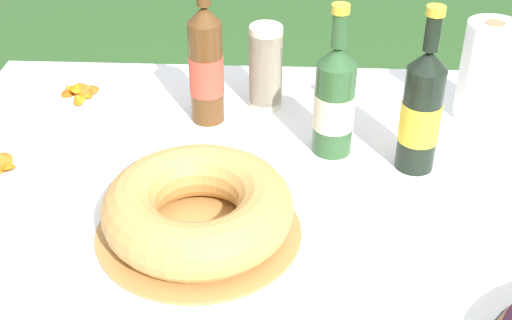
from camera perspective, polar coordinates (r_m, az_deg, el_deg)
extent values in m
cube|color=#A87A47|center=(1.26, 3.58, -5.66)|extent=(1.44, 1.21, 0.03)
cylinder|color=#A87A47|center=(2.02, -16.04, -3.29)|extent=(0.06, 0.06, 0.70)
cube|color=white|center=(1.25, 3.61, -4.95)|extent=(1.45, 1.22, 0.00)
cube|color=white|center=(1.79, 3.47, 5.82)|extent=(1.45, 0.00, 0.10)
cylinder|color=#B78447|center=(1.22, -4.58, -5.70)|extent=(0.35, 0.35, 0.01)
torus|color=tan|center=(1.19, -4.69, -3.83)|extent=(0.32, 0.32, 0.09)
cylinder|color=beige|center=(1.57, 0.77, 5.91)|extent=(0.07, 0.07, 0.09)
cylinder|color=beige|center=(1.56, 0.77, 6.34)|extent=(0.07, 0.07, 0.09)
cylinder|color=beige|center=(1.56, 0.77, 6.76)|extent=(0.07, 0.07, 0.09)
cylinder|color=beige|center=(1.55, 0.78, 7.19)|extent=(0.07, 0.07, 0.09)
cylinder|color=beige|center=(1.54, 0.78, 7.63)|extent=(0.07, 0.07, 0.09)
cylinder|color=beige|center=(1.54, 0.79, 8.06)|extent=(0.07, 0.07, 0.09)
cylinder|color=beige|center=(1.53, 0.79, 8.50)|extent=(0.07, 0.07, 0.09)
cylinder|color=beige|center=(1.53, 0.79, 8.94)|extent=(0.07, 0.07, 0.09)
torus|color=beige|center=(1.51, 0.81, 10.59)|extent=(0.07, 0.07, 0.01)
cylinder|color=#2D562D|center=(1.39, 6.26, 4.11)|extent=(0.08, 0.08, 0.19)
cylinder|color=beige|center=(1.39, 6.25, 3.97)|extent=(0.08, 0.08, 0.07)
cone|color=#2D562D|center=(1.34, 6.55, 8.31)|extent=(0.08, 0.08, 0.04)
cylinder|color=#2D562D|center=(1.32, 6.69, 10.29)|extent=(0.03, 0.03, 0.06)
cylinder|color=gold|center=(1.30, 6.81, 11.93)|extent=(0.03, 0.03, 0.02)
cylinder|color=brown|center=(1.49, -3.99, 6.98)|extent=(0.07, 0.07, 0.22)
cylinder|color=#E54C38|center=(1.49, -3.98, 6.83)|extent=(0.07, 0.07, 0.08)
cone|color=brown|center=(1.44, -4.19, 11.55)|extent=(0.07, 0.07, 0.04)
cylinder|color=black|center=(1.36, 13.00, 3.19)|extent=(0.07, 0.07, 0.21)
cylinder|color=yellow|center=(1.36, 12.97, 3.04)|extent=(0.08, 0.08, 0.08)
cone|color=black|center=(1.31, 13.66, 7.82)|extent=(0.07, 0.07, 0.04)
cylinder|color=black|center=(1.29, 13.96, 9.84)|extent=(0.03, 0.03, 0.06)
cylinder|color=gold|center=(1.27, 14.21, 11.51)|extent=(0.03, 0.03, 0.02)
cylinder|color=white|center=(1.66, -13.83, 4.95)|extent=(0.24, 0.24, 0.01)
torus|color=white|center=(1.66, -13.87, 5.19)|extent=(0.24, 0.24, 0.01)
cone|color=#CA6D0F|center=(1.61, -14.10, 4.87)|extent=(0.03, 0.04, 0.04)
cone|color=#CA6E20|center=(1.65, -13.30, 5.47)|extent=(0.05, 0.05, 0.05)
cone|color=#C77415|center=(1.67, -14.81, 5.60)|extent=(0.03, 0.03, 0.03)
cone|color=#D05214|center=(1.66, -13.02, 5.67)|extent=(0.04, 0.04, 0.03)
cone|color=#C66820|center=(1.66, -14.10, 5.65)|extent=(0.05, 0.05, 0.04)
cone|color=#CC5A19|center=(1.65, -13.75, 5.53)|extent=(0.05, 0.05, 0.04)
cone|color=#AC5210|center=(1.66, -14.83, 5.22)|extent=(0.03, 0.04, 0.03)
cone|color=#C1710A|center=(1.64, -14.13, 5.75)|extent=(0.04, 0.04, 0.03)
cone|color=#B56913|center=(1.64, -13.45, 5.33)|extent=(0.05, 0.05, 0.03)
cone|color=#B96B13|center=(1.65, -13.46, 5.73)|extent=(0.04, 0.04, 0.03)
cylinder|color=white|center=(1.45, -19.78, -0.58)|extent=(0.19, 0.19, 0.01)
cone|color=#AA6C1D|center=(1.43, -19.73, 0.18)|extent=(0.05, 0.05, 0.04)
cone|color=#CF6711|center=(1.42, -19.24, -0.32)|extent=(0.04, 0.04, 0.03)
cylinder|color=white|center=(1.58, 17.94, 6.78)|extent=(0.11, 0.11, 0.21)
cylinder|color=#9E7A56|center=(1.54, 18.63, 10.34)|extent=(0.04, 0.04, 0.00)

